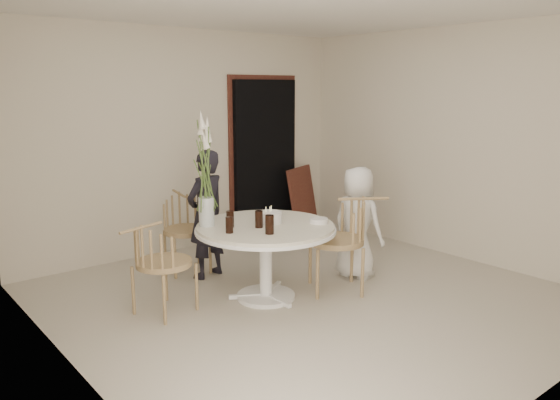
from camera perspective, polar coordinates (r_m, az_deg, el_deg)
ground at (r=5.40m, az=3.16°, el=-10.06°), size 4.50×4.50×0.00m
room_shell at (r=5.03m, az=3.37°, el=7.36°), size 4.50×4.50×4.50m
doorway at (r=7.49m, az=-1.61°, el=4.41°), size 1.00×0.10×2.10m
door_trim at (r=7.52m, az=-1.80°, el=4.89°), size 1.12×0.03×2.22m
table at (r=5.17m, az=-1.51°, el=-3.83°), size 1.33×1.33×0.73m
picture_frame at (r=7.72m, az=2.40°, el=0.10°), size 0.70×0.45×0.90m
chair_far at (r=6.16m, az=-10.10°, el=-2.08°), size 0.54×0.57×0.85m
chair_right at (r=5.42m, az=7.28°, el=-3.16°), size 0.72×0.71×0.95m
chair_left at (r=4.89m, az=-13.10°, el=-5.76°), size 0.59×0.56×0.86m
girl at (r=5.81m, az=-7.71°, el=-1.50°), size 0.56×0.44×1.37m
boy at (r=5.82m, az=8.09°, el=-2.37°), size 0.47×0.64×1.19m
birthday_cake at (r=5.20m, az=-1.05°, el=-1.82°), size 0.23×0.23×0.16m
cola_tumbler_a at (r=5.02m, az=-2.22°, el=-2.01°), size 0.09×0.09×0.16m
cola_tumbler_b at (r=4.80m, az=-1.10°, el=-2.58°), size 0.09×0.09×0.17m
cola_tumbler_c at (r=4.86m, az=-5.31°, el=-2.61°), size 0.08×0.08×0.15m
cola_tumbler_d at (r=5.05m, az=-5.23°, el=-2.00°), size 0.08×0.08×0.15m
plate_stack at (r=5.22m, az=4.05°, el=-2.16°), size 0.18×0.18×0.04m
flower_vase at (r=5.05m, az=-7.81°, el=2.91°), size 0.14×0.14×1.07m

